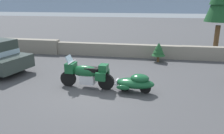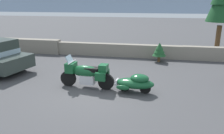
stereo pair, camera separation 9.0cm
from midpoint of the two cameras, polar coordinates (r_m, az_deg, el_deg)
name	(u,v)px [view 1 (the left image)]	position (r m, az deg, el deg)	size (l,w,h in m)	color
ground_plane	(95,90)	(9.04, -4.55, -5.99)	(80.00, 80.00, 0.00)	#424244
stone_guard_wall	(104,49)	(14.48, -2.28, 4.58)	(24.00, 0.56, 0.94)	gray
touring_motorcycle	(86,73)	(9.14, -6.85, -1.65)	(2.31, 0.83, 1.33)	black
car_shaped_trailer	(135,82)	(8.73, 5.68, -3.97)	(2.22, 0.82, 0.76)	black
pine_sapling_near	(159,50)	(13.25, 11.66, 4.33)	(0.80, 0.80, 1.14)	brown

